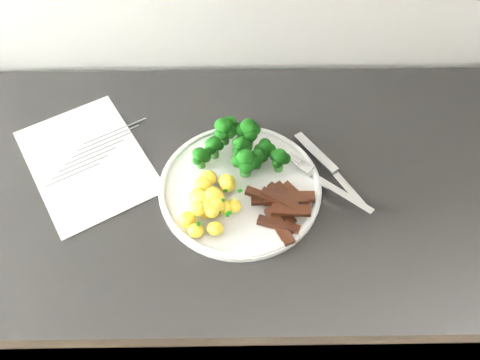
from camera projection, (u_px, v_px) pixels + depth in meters
The scene contains 8 objects.
counter at pixel (216, 284), 1.31m from camera, with size 2.46×0.61×0.92m.
recipe_paper at pixel (87, 160), 0.97m from camera, with size 0.33×0.36×0.00m.
plate at pixel (240, 187), 0.92m from camera, with size 0.30×0.30×0.02m.
broccoli at pixel (241, 145), 0.93m from camera, with size 0.18×0.14×0.07m.
potatoes at pixel (210, 201), 0.88m from camera, with size 0.11×0.14×0.05m.
beef_strips at pixel (283, 205), 0.88m from camera, with size 0.13×0.13×0.03m.
fork at pixel (329, 184), 0.91m from camera, with size 0.16×0.15×0.02m.
knife at pixel (339, 179), 0.93m from camera, with size 0.12×0.19×0.02m.
Camera 1 is at (0.18, 1.11, 1.68)m, focal length 36.99 mm.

